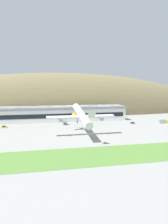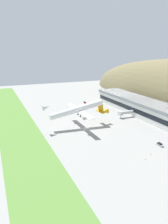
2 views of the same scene
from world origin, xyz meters
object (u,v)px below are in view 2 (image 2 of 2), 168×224
(service_car_1, at_px, (160,145))
(traffic_cone_1, at_px, (151,154))
(jetway_0, at_px, (125,112))
(service_car_2, at_px, (85,103))
(terminal_building, at_px, (142,106))
(cargo_airplane, at_px, (78,110))
(service_car_0, at_px, (94,105))
(traffic_cone_0, at_px, (145,159))

(service_car_1, xyz_separation_m, traffic_cone_1, (6.60, -11.70, -0.39))
(jetway_0, distance_m, service_car_1, 54.21)
(service_car_2, bearing_deg, traffic_cone_1, -6.64)
(terminal_building, xyz_separation_m, jetway_0, (1.72, -17.43, -3.02))
(terminal_building, bearing_deg, jetway_0, -84.36)
(cargo_airplane, height_order, service_car_2, cargo_airplane)
(service_car_1, xyz_separation_m, service_car_2, (-109.41, 1.79, -0.07))
(cargo_airplane, bearing_deg, traffic_cone_1, 18.91)
(traffic_cone_1, bearing_deg, service_car_0, 170.68)
(cargo_airplane, relative_size, service_car_2, 10.51)
(jetway_0, distance_m, traffic_cone_0, 69.51)
(traffic_cone_0, bearing_deg, cargo_airplane, -167.84)
(terminal_building, bearing_deg, traffic_cone_0, -36.13)
(service_car_2, xyz_separation_m, traffic_cone_0, (119.36, -19.61, -0.32))
(jetway_0, distance_m, cargo_airplane, 43.12)
(jetway_0, xyz_separation_m, service_car_1, (52.80, -11.82, -3.32))
(jetway_0, relative_size, cargo_airplane, 0.27)
(service_car_0, bearing_deg, terminal_building, 30.57)
(cargo_airplane, relative_size, service_car_1, 10.46)
(cargo_airplane, bearing_deg, service_car_2, 152.83)
(terminal_building, relative_size, service_car_0, 26.03)
(terminal_building, xyz_separation_m, service_car_2, (-54.88, -27.46, -6.41))
(service_car_0, distance_m, service_car_2, 14.28)
(service_car_1, xyz_separation_m, traffic_cone_0, (9.96, -17.82, -0.39))
(terminal_building, distance_m, traffic_cone_1, 73.89)
(terminal_building, xyz_separation_m, traffic_cone_0, (64.48, -47.07, -6.73))
(terminal_building, distance_m, jetway_0, 17.78)
(service_car_1, height_order, traffic_cone_0, service_car_1)
(service_car_0, bearing_deg, cargo_airplane, -36.07)
(cargo_airplane, xyz_separation_m, service_car_2, (-62.21, 31.93, -11.60))
(terminal_building, relative_size, traffic_cone_0, 197.70)
(service_car_1, height_order, service_car_2, service_car_1)
(jetway_0, bearing_deg, traffic_cone_1, -21.60)
(service_car_1, bearing_deg, cargo_airplane, -147.44)
(jetway_0, distance_m, service_car_2, 57.58)
(terminal_building, height_order, service_car_1, terminal_building)
(terminal_building, relative_size, service_car_2, 25.12)
(service_car_0, bearing_deg, service_car_2, -166.81)
(jetway_0, bearing_deg, terminal_building, 95.64)
(service_car_1, bearing_deg, traffic_cone_1, -60.59)
(service_car_0, relative_size, traffic_cone_1, 7.60)
(cargo_airplane, height_order, traffic_cone_1, cargo_airplane)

